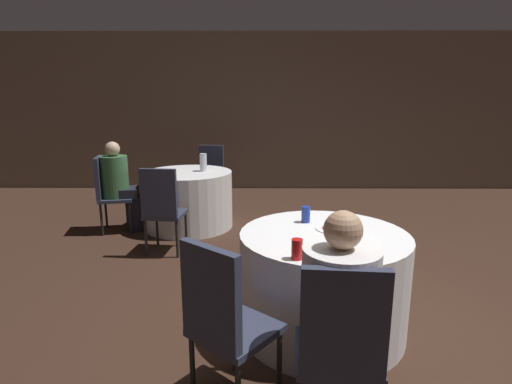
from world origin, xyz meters
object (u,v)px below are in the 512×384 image
Objects in this scene: chair_far_south at (162,205)px; pizza_plate_near at (333,228)px; table_near at (323,282)px; soda_can_red at (297,249)px; soda_can_blue at (306,214)px; chair_far_north at (210,172)px; table_far at (188,199)px; chair_near_south at (340,342)px; chair_near_southwest at (222,315)px; person_white_shirt at (337,316)px; bottle_far at (203,162)px; person_green_jacket at (121,187)px; soda_can_silver at (354,229)px; chair_far_west at (107,188)px.

pizza_plate_near is (1.55, -1.32, 0.18)m from chair_far_south.
soda_can_red reaches higher than table_near.
chair_far_south is 1.81m from soda_can_blue.
chair_far_north is at bearing 109.67° from table_near.
table_far is at bearing 119.88° from table_near.
table_near is 1.03× the size of table_far.
chair_near_south and chair_near_southwest have the same top height.
bottle_far is (-1.11, 3.31, 0.25)m from person_white_shirt.
table_far is at bearing -163.87° from bottle_far.
chair_far_south is 7.82× the size of soda_can_blue.
chair_far_south is (-0.27, -1.96, 0.00)m from chair_far_north.
soda_can_blue is at bearing -34.12° from chair_far_south.
person_white_shirt is at bearing 22.61° from person_green_jacket.
chair_near_south reaches higher than table_near.
bottle_far reaches higher than soda_can_silver.
bottle_far reaches higher than table_far.
table_far is at bearing 90.00° from chair_far_south.
chair_far_south is (-1.40, 2.43, 0.00)m from chair_near_south.
chair_far_north is 3.74m from soda_can_silver.
person_green_jacket reaches higher than chair_far_north.
soda_can_blue is (1.11, -3.12, 0.23)m from chair_far_north.
soda_can_red is 0.56m from soda_can_silver.
chair_far_west is 7.82× the size of soda_can_silver.
chair_far_north is 1.51m from person_green_jacket.
pizza_plate_near is at bearing 37.19° from chair_far_west.
person_green_jacket is 9.31× the size of soda_can_red.
soda_can_blue is (-0.17, 0.17, 0.05)m from pizza_plate_near.
person_white_shirt reaches higher than soda_can_red.
chair_far_north is 0.96m from bottle_far.
soda_can_silver is at bearing -50.83° from soda_can_blue.
person_white_shirt is (1.31, -3.25, 0.23)m from table_far.
table_far is 1.20× the size of chair_far_south.
table_near is 1.03× the size of person_white_shirt.
soda_can_silver is at bearing -58.92° from pizza_plate_near.
chair_far_west is at bearing -168.12° from table_far.
soda_can_red is 1.00× the size of soda_can_blue.
table_near is 0.51m from soda_can_blue.
person_green_jacket reaches higher than table_near.
pizza_plate_near is at bearing 34.71° from person_green_jacket.
chair_near_south reaches higher than soda_can_silver.
person_green_jacket is 4.99× the size of bottle_far.
chair_near_southwest is (0.74, -3.18, 0.19)m from table_far.
chair_near_southwest is 0.84× the size of person_green_jacket.
table_near is 5.19× the size of bottle_far.
chair_near_southwest is 3.39m from person_green_jacket.
chair_far_north is 0.83× the size of person_white_shirt.
chair_near_south is 0.99m from soda_can_silver.
chair_near_southwest is at bearing 17.95° from chair_far_west.
pizza_plate_near is 2.01× the size of soda_can_blue.
chair_far_west is at bearing 159.35° from chair_near_southwest.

